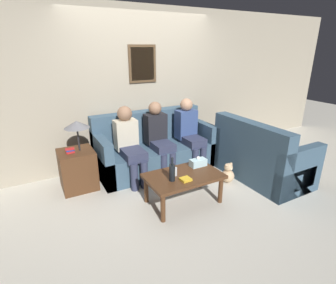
{
  "coord_description": "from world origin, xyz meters",
  "views": [
    {
      "loc": [
        -1.77,
        -3.23,
        1.97
      ],
      "look_at": [
        -0.07,
        -0.1,
        0.67
      ],
      "focal_mm": 28.0,
      "sensor_mm": 36.0,
      "label": 1
    }
  ],
  "objects_px": {
    "person_middle": "(159,135)",
    "teddy_bear": "(228,174)",
    "drinking_glass": "(175,172)",
    "person_left": "(129,142)",
    "person_right": "(189,131)",
    "couch_main": "(154,149)",
    "couch_side": "(260,158)",
    "coffee_table": "(184,179)",
    "wine_bottle": "(172,172)"
  },
  "relations": [
    {
      "from": "coffee_table",
      "to": "person_middle",
      "type": "distance_m",
      "value": 1.06
    },
    {
      "from": "drinking_glass",
      "to": "person_left",
      "type": "relative_size",
      "value": 0.09
    },
    {
      "from": "wine_bottle",
      "to": "person_left",
      "type": "xyz_separation_m",
      "value": [
        -0.17,
        1.03,
        0.1
      ]
    },
    {
      "from": "couch_side",
      "to": "person_left",
      "type": "bearing_deg",
      "value": 62.46
    },
    {
      "from": "drinking_glass",
      "to": "teddy_bear",
      "type": "bearing_deg",
      "value": 5.85
    },
    {
      "from": "couch_main",
      "to": "person_middle",
      "type": "distance_m",
      "value": 0.33
    },
    {
      "from": "person_middle",
      "to": "person_right",
      "type": "distance_m",
      "value": 0.57
    },
    {
      "from": "wine_bottle",
      "to": "person_left",
      "type": "relative_size",
      "value": 0.27
    },
    {
      "from": "drinking_glass",
      "to": "coffee_table",
      "type": "bearing_deg",
      "value": -21.41
    },
    {
      "from": "couch_main",
      "to": "coffee_table",
      "type": "distance_m",
      "value": 1.17
    },
    {
      "from": "coffee_table",
      "to": "person_left",
      "type": "xyz_separation_m",
      "value": [
        -0.37,
        0.96,
        0.27
      ]
    },
    {
      "from": "wine_bottle",
      "to": "person_middle",
      "type": "bearing_deg",
      "value": 71.79
    },
    {
      "from": "couch_side",
      "to": "coffee_table",
      "type": "height_order",
      "value": "couch_side"
    },
    {
      "from": "couch_main",
      "to": "teddy_bear",
      "type": "height_order",
      "value": "couch_main"
    },
    {
      "from": "coffee_table",
      "to": "wine_bottle",
      "type": "relative_size",
      "value": 3.19
    },
    {
      "from": "person_left",
      "to": "teddy_bear",
      "type": "distance_m",
      "value": 1.58
    },
    {
      "from": "couch_side",
      "to": "wine_bottle",
      "type": "relative_size",
      "value": 4.61
    },
    {
      "from": "couch_side",
      "to": "drinking_glass",
      "type": "relative_size",
      "value": 13.32
    },
    {
      "from": "wine_bottle",
      "to": "drinking_glass",
      "type": "relative_size",
      "value": 2.89
    },
    {
      "from": "person_left",
      "to": "wine_bottle",
      "type": "bearing_deg",
      "value": -80.76
    },
    {
      "from": "couch_side",
      "to": "coffee_table",
      "type": "relative_size",
      "value": 1.44
    },
    {
      "from": "couch_main",
      "to": "person_middle",
      "type": "height_order",
      "value": "person_middle"
    },
    {
      "from": "person_left",
      "to": "person_right",
      "type": "relative_size",
      "value": 0.98
    },
    {
      "from": "person_right",
      "to": "drinking_glass",
      "type": "bearing_deg",
      "value": -131.44
    },
    {
      "from": "couch_main",
      "to": "person_middle",
      "type": "bearing_deg",
      "value": -86.53
    },
    {
      "from": "couch_side",
      "to": "person_middle",
      "type": "relative_size",
      "value": 1.23
    },
    {
      "from": "coffee_table",
      "to": "drinking_glass",
      "type": "relative_size",
      "value": 9.23
    },
    {
      "from": "couch_main",
      "to": "person_left",
      "type": "bearing_deg",
      "value": -158.67
    },
    {
      "from": "couch_side",
      "to": "couch_main",
      "type": "bearing_deg",
      "value": 48.45
    },
    {
      "from": "couch_side",
      "to": "teddy_bear",
      "type": "height_order",
      "value": "couch_side"
    },
    {
      "from": "person_middle",
      "to": "teddy_bear",
      "type": "relative_size",
      "value": 3.66
    },
    {
      "from": "person_right",
      "to": "person_left",
      "type": "bearing_deg",
      "value": -179.12
    },
    {
      "from": "person_middle",
      "to": "person_left",
      "type": "bearing_deg",
      "value": -174.57
    },
    {
      "from": "couch_main",
      "to": "wine_bottle",
      "type": "bearing_deg",
      "value": -105.71
    },
    {
      "from": "wine_bottle",
      "to": "person_middle",
      "type": "distance_m",
      "value": 1.14
    },
    {
      "from": "couch_side",
      "to": "person_middle",
      "type": "height_order",
      "value": "person_middle"
    },
    {
      "from": "couch_main",
      "to": "drinking_glass",
      "type": "distance_m",
      "value": 1.16
    },
    {
      "from": "person_right",
      "to": "teddy_bear",
      "type": "distance_m",
      "value": 0.98
    },
    {
      "from": "couch_side",
      "to": "person_middle",
      "type": "xyz_separation_m",
      "value": [
        -1.27,
        0.98,
        0.29
      ]
    },
    {
      "from": "wine_bottle",
      "to": "drinking_glass",
      "type": "height_order",
      "value": "wine_bottle"
    },
    {
      "from": "person_right",
      "to": "couch_main",
      "type": "bearing_deg",
      "value": 162.42
    },
    {
      "from": "couch_side",
      "to": "person_middle",
      "type": "distance_m",
      "value": 1.63
    },
    {
      "from": "drinking_glass",
      "to": "person_middle",
      "type": "xyz_separation_m",
      "value": [
        0.26,
        0.97,
        0.16
      ]
    },
    {
      "from": "couch_main",
      "to": "person_right",
      "type": "height_order",
      "value": "person_right"
    },
    {
      "from": "person_left",
      "to": "person_right",
      "type": "xyz_separation_m",
      "value": [
        1.09,
        0.02,
        0.01
      ]
    },
    {
      "from": "person_left",
      "to": "person_middle",
      "type": "height_order",
      "value": "person_middle"
    },
    {
      "from": "person_left",
      "to": "couch_main",
      "type": "bearing_deg",
      "value": 21.33
    },
    {
      "from": "drinking_glass",
      "to": "person_right",
      "type": "xyz_separation_m",
      "value": [
        0.83,
        0.94,
        0.17
      ]
    },
    {
      "from": "coffee_table",
      "to": "wine_bottle",
      "type": "distance_m",
      "value": 0.28
    },
    {
      "from": "person_middle",
      "to": "teddy_bear",
      "type": "distance_m",
      "value": 1.24
    }
  ]
}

